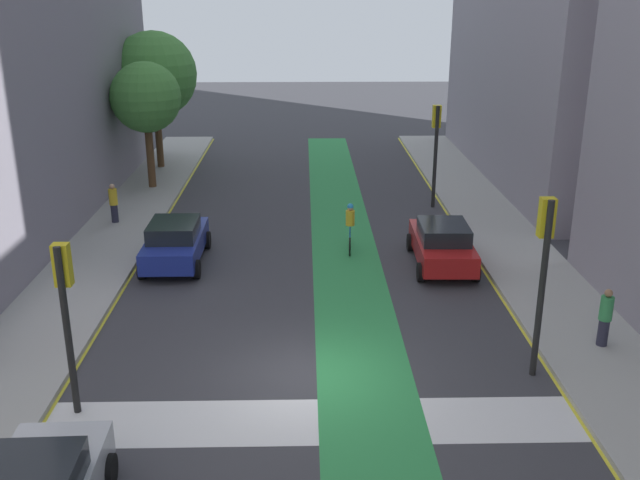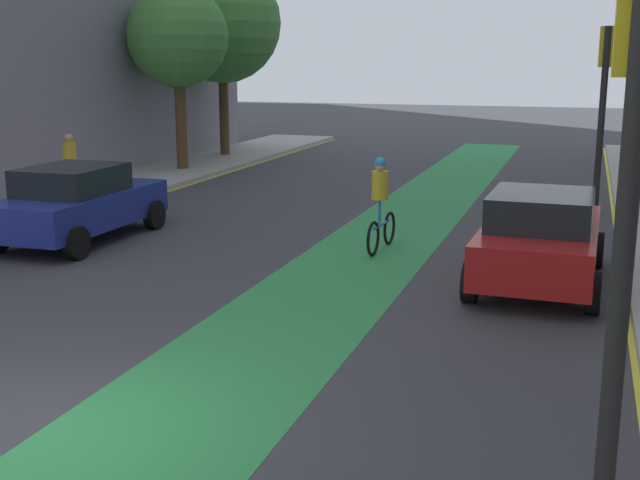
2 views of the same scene
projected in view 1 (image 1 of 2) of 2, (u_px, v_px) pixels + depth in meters
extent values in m
plane|color=#38383D|center=(312.00, 376.00, 17.75)|extent=(120.00, 120.00, 0.00)
cube|color=#2D8C47|center=(365.00, 375.00, 17.78)|extent=(2.40, 60.00, 0.01)
cube|color=silver|center=(313.00, 421.00, 15.86)|extent=(12.00, 1.80, 0.01)
cube|color=#9E9E99|center=(7.00, 376.00, 17.57)|extent=(3.00, 60.00, 0.15)
cube|color=yellow|center=(69.00, 378.00, 17.62)|extent=(0.16, 60.00, 0.01)
cube|color=#9E9E99|center=(611.00, 370.00, 17.89)|extent=(3.00, 60.00, 0.15)
cube|color=yellow|center=(551.00, 373.00, 17.88)|extent=(0.16, 60.00, 0.01)
cylinder|color=black|center=(542.00, 291.00, 17.07)|extent=(0.16, 0.16, 4.51)
cube|color=gold|center=(547.00, 218.00, 16.67)|extent=(0.35, 0.28, 0.95)
sphere|color=red|center=(546.00, 203.00, 16.70)|extent=(0.20, 0.20, 0.20)
sphere|color=#4C380C|center=(545.00, 216.00, 16.80)|extent=(0.20, 0.20, 0.20)
sphere|color=#0C3814|center=(543.00, 228.00, 16.90)|extent=(0.20, 0.20, 0.20)
cylinder|color=black|center=(68.00, 333.00, 15.58)|extent=(0.16, 0.16, 3.98)
cube|color=gold|center=(62.00, 265.00, 15.27)|extent=(0.35, 0.28, 0.95)
sphere|color=red|center=(63.00, 249.00, 15.30)|extent=(0.20, 0.20, 0.20)
sphere|color=#4C380C|center=(64.00, 262.00, 15.40)|extent=(0.20, 0.20, 0.20)
sphere|color=#0C3814|center=(66.00, 275.00, 15.50)|extent=(0.20, 0.20, 0.20)
cylinder|color=black|center=(435.00, 158.00, 30.82)|extent=(0.16, 0.16, 4.44)
cube|color=gold|center=(437.00, 116.00, 30.43)|extent=(0.35, 0.28, 0.95)
sphere|color=red|center=(436.00, 109.00, 30.46)|extent=(0.20, 0.20, 0.20)
sphere|color=#4C380C|center=(436.00, 116.00, 30.56)|extent=(0.20, 0.20, 0.20)
sphere|color=#0C3814|center=(436.00, 123.00, 30.66)|extent=(0.20, 0.20, 0.20)
cube|color=navy|center=(176.00, 245.00, 24.88)|extent=(1.82, 4.21, 0.70)
cube|color=black|center=(174.00, 230.00, 24.49)|extent=(1.61, 2.01, 0.55)
cylinder|color=black|center=(158.00, 240.00, 26.36)|extent=(0.22, 0.64, 0.64)
cylinder|color=black|center=(207.00, 240.00, 26.41)|extent=(0.22, 0.64, 0.64)
cylinder|color=black|center=(142.00, 270.00, 23.59)|extent=(0.22, 0.64, 0.64)
cylinder|color=black|center=(196.00, 269.00, 23.64)|extent=(0.22, 0.64, 0.64)
cylinder|color=black|center=(14.00, 473.00, 13.66)|extent=(0.24, 0.65, 0.64)
cylinder|color=black|center=(109.00, 470.00, 13.75)|extent=(0.24, 0.65, 0.64)
cube|color=#A51919|center=(442.00, 247.00, 24.66)|extent=(1.91, 4.25, 0.70)
cube|color=black|center=(444.00, 232.00, 24.27)|extent=(1.65, 2.04, 0.55)
cylinder|color=black|center=(410.00, 242.00, 26.17)|extent=(0.24, 0.65, 0.64)
cylinder|color=black|center=(459.00, 242.00, 26.16)|extent=(0.24, 0.65, 0.64)
cylinder|color=black|center=(421.00, 272.00, 23.39)|extent=(0.24, 0.65, 0.64)
cylinder|color=black|center=(476.00, 272.00, 23.39)|extent=(0.24, 0.65, 0.64)
torus|color=black|center=(350.00, 237.00, 26.63)|extent=(0.10, 0.68, 0.68)
torus|color=black|center=(350.00, 247.00, 25.64)|extent=(0.10, 0.68, 0.68)
cylinder|color=#2672BF|center=(350.00, 237.00, 26.08)|extent=(0.12, 0.95, 0.06)
cylinder|color=#2672BF|center=(350.00, 232.00, 25.84)|extent=(0.05, 0.05, 0.50)
cylinder|color=gold|center=(350.00, 218.00, 25.67)|extent=(0.32, 0.32, 0.55)
sphere|color=tan|center=(350.00, 208.00, 25.54)|extent=(0.22, 0.22, 0.22)
sphere|color=#268CCC|center=(350.00, 207.00, 25.53)|extent=(0.23, 0.23, 0.23)
cylinder|color=#262638|center=(603.00, 332.00, 18.86)|extent=(0.28, 0.28, 0.73)
cylinder|color=#338C4C|center=(606.00, 308.00, 18.63)|extent=(0.34, 0.34, 0.65)
sphere|color=#8C6647|center=(609.00, 293.00, 18.48)|extent=(0.21, 0.21, 0.21)
cylinder|color=#262638|center=(115.00, 213.00, 28.89)|extent=(0.28, 0.28, 0.73)
cylinder|color=gold|center=(113.00, 197.00, 28.66)|extent=(0.34, 0.34, 0.65)
sphere|color=tan|center=(112.00, 186.00, 28.52)|extent=(0.21, 0.21, 0.21)
cylinder|color=brown|center=(150.00, 155.00, 33.74)|extent=(0.36, 0.36, 3.11)
sphere|color=#478C3D|center=(146.00, 97.00, 32.85)|extent=(3.25, 3.25, 3.25)
cylinder|color=brown|center=(159.00, 136.00, 37.61)|extent=(0.36, 0.36, 3.29)
sphere|color=#478C3D|center=(154.00, 74.00, 36.55)|extent=(4.37, 4.37, 4.37)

